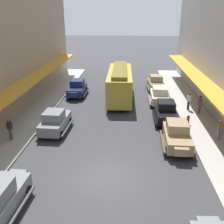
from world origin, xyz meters
name	(u,v)px	position (x,y,z in m)	size (l,w,h in m)	color
ground_plane	(106,177)	(0.00, 0.00, 0.00)	(200.00, 200.00, 0.00)	#38383A
parked_car_1	(177,135)	(4.76, 4.00, 0.94)	(2.26, 4.30, 1.84)	#997F5B
parked_car_3	(77,88)	(-4.62, 15.75, 0.94)	(2.18, 4.27, 1.84)	#19234C
parked_car_4	(55,121)	(-4.57, 5.96, 0.94)	(2.27, 4.31, 1.84)	slate
parked_car_5	(156,83)	(4.64, 18.58, 0.94)	(2.28, 4.31, 1.84)	#997F5B
parked_car_6	(166,112)	(4.57, 8.60, 0.94)	(2.17, 4.27, 1.84)	black
parked_car_7	(159,95)	(4.51, 13.51, 0.94)	(2.19, 4.28, 1.84)	beige
streetcar	(120,82)	(0.30, 14.93, 1.90)	(2.67, 9.64, 3.46)	gold
fire_hydrant	(188,120)	(6.35, 7.82, 0.56)	(0.24, 0.24, 0.82)	#B21E19
pedestrian_0	(189,101)	(7.10, 11.43, 1.01)	(0.36, 0.28, 1.67)	#2D2D33
pedestrian_2	(200,105)	(7.91, 10.42, 1.01)	(0.36, 0.28, 1.67)	#4C4238
pedestrian_3	(10,129)	(-7.45, 4.10, 0.99)	(0.36, 0.24, 1.64)	#4C4238
pedestrian_4	(219,129)	(8.00, 5.02, 0.99)	(0.36, 0.24, 1.64)	slate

